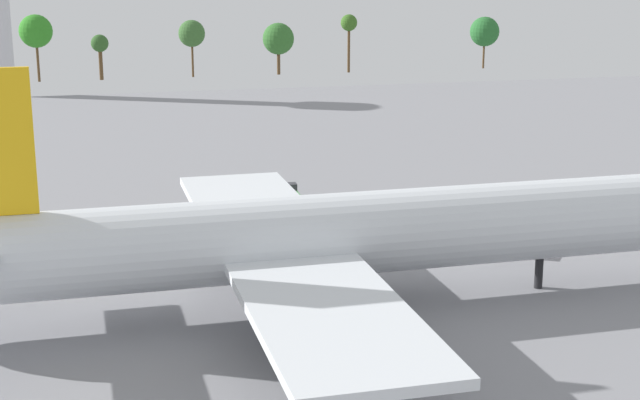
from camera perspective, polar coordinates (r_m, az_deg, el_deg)
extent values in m
plane|color=gray|center=(76.12, 0.00, -6.51)|extent=(263.01, 263.01, 0.00)
cylinder|color=silver|center=(74.20, 0.00, -2.16)|extent=(59.75, 6.56, 6.56)
cube|color=silver|center=(60.95, 0.59, -6.86)|extent=(10.16, 24.10, 0.70)
cube|color=silver|center=(87.05, -4.22, -0.39)|extent=(10.16, 24.10, 0.70)
cylinder|color=gray|center=(65.07, 0.61, -7.09)|extent=(5.25, 2.76, 2.76)
cylinder|color=gray|center=(57.18, 2.97, -10.23)|extent=(5.25, 2.76, 2.76)
cylinder|color=gray|center=(84.27, -3.09, -2.09)|extent=(5.25, 2.76, 2.76)
cylinder|color=gray|center=(92.71, -4.19, -0.58)|extent=(5.25, 2.76, 2.76)
cylinder|color=black|center=(82.28, 13.04, -4.27)|extent=(0.70, 0.70, 2.74)
cylinder|color=black|center=(71.69, -1.60, -6.69)|extent=(0.70, 0.70, 2.74)
cylinder|color=black|center=(78.32, -2.79, -4.86)|extent=(0.70, 0.70, 2.74)
cube|color=#333338|center=(107.60, -1.97, 0.50)|extent=(2.14, 1.47, 1.94)
cube|color=#4C8C4C|center=(105.61, -1.79, 0.04)|extent=(2.25, 3.12, 1.26)
cylinder|color=black|center=(107.85, -1.36, 0.00)|extent=(0.34, 0.90, 0.89)
cylinder|color=black|center=(107.53, -2.54, -0.05)|extent=(0.34, 0.90, 0.89)
cylinder|color=black|center=(105.29, -1.13, -0.35)|extent=(0.34, 0.90, 0.89)
cylinder|color=black|center=(104.96, -2.33, -0.41)|extent=(0.34, 0.90, 0.89)
cube|color=#333338|center=(90.69, 11.02, -2.50)|extent=(2.64, 2.50, 1.64)
cube|color=#B21E19|center=(92.78, 11.28, -2.25)|extent=(3.45, 3.58, 1.29)
cylinder|color=black|center=(91.21, 10.28, -2.91)|extent=(0.74, 0.86, 0.87)
cylinder|color=black|center=(90.80, 11.74, -3.06)|extent=(0.74, 0.86, 0.87)
cylinder|color=black|center=(93.74, 10.63, -2.45)|extent=(0.74, 0.86, 0.87)
cylinder|color=black|center=(93.33, 12.04, -2.60)|extent=(0.74, 0.86, 0.87)
cylinder|color=#51381E|center=(226.45, -16.62, 7.99)|extent=(0.60, 0.60, 9.18)
sphere|color=#2E8222|center=(225.88, -16.74, 9.71)|extent=(7.47, 7.47, 7.47)
cylinder|color=#51381E|center=(226.49, -13.05, 7.97)|extent=(0.89, 0.89, 7.20)
sphere|color=#2D5624|center=(226.05, -13.12, 9.18)|extent=(4.00, 4.00, 4.00)
cylinder|color=#51381E|center=(227.98, -7.68, 8.39)|extent=(0.51, 0.51, 8.35)
sphere|color=#36612C|center=(227.46, -7.73, 9.91)|extent=(6.29, 6.29, 6.29)
cylinder|color=#51381E|center=(231.48, -2.51, 8.34)|extent=(0.81, 0.81, 6.33)
sphere|color=#2F6528|center=(230.99, -2.52, 9.68)|extent=(7.58, 7.58, 7.58)
cylinder|color=#51381E|center=(235.56, 1.74, 9.00)|extent=(0.66, 0.66, 10.89)
sphere|color=#35621F|center=(235.04, 1.75, 10.62)|extent=(4.06, 4.06, 4.06)
cylinder|color=#51381E|center=(248.15, 9.82, 8.63)|extent=(0.51, 0.51, 7.07)
sphere|color=#25642B|center=(247.67, 9.88, 9.96)|extent=(7.48, 7.48, 7.48)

